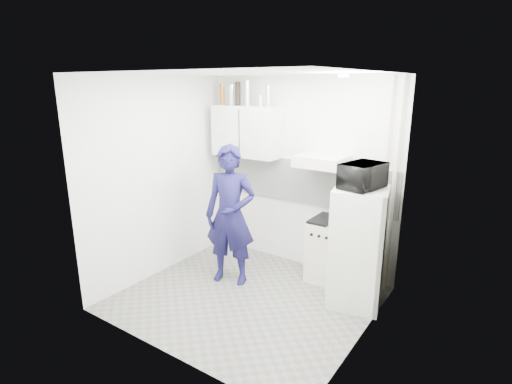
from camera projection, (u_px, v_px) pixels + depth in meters
The scene contains 23 objects.
floor at pixel (246, 298), 4.80m from camera, with size 2.80×2.80×0.00m, color slate.
ceiling at pixel (245, 73), 4.12m from camera, with size 2.80×2.80×0.00m, color white.
wall_back at pixel (299, 174), 5.46m from camera, with size 2.80×2.80×0.00m, color white.
wall_left at pixel (159, 178), 5.22m from camera, with size 2.60×2.60×0.00m, color white.
wall_right at pixel (368, 217), 3.70m from camera, with size 2.60×2.60×0.00m, color white.
person at pixel (230, 215), 5.02m from camera, with size 0.65×0.43×1.79m, color #13113A.
stove at pixel (330, 251), 5.16m from camera, with size 0.50×0.50×0.81m, color beige.
fridge at pixel (357, 247), 4.53m from camera, with size 0.58×0.58×1.39m, color white.
stove_top at pixel (332, 221), 5.05m from camera, with size 0.48×0.48×0.03m, color black.
saucepan at pixel (338, 217), 4.96m from camera, with size 0.20×0.20×0.11m, color silver.
microwave at pixel (363, 176), 4.31m from camera, with size 0.34×0.51×0.28m, color black.
bottle_a at pixel (222, 94), 5.68m from camera, with size 0.07×0.07×0.29m, color brown.
bottle_b at pixel (231, 95), 5.59m from camera, with size 0.07×0.07×0.28m, color #B2B7BC.
bottle_c at pixel (238, 94), 5.52m from camera, with size 0.08×0.08×0.32m, color black.
bottle_d at pixel (247, 93), 5.43m from camera, with size 0.08×0.08×0.34m, color silver.
canister_b at pixel (260, 101), 5.34m from camera, with size 0.08×0.08×0.15m, color silver.
bottle_e at pixel (268, 96), 5.26m from camera, with size 0.07×0.07×0.27m, color silver.
upper_cabinet at pixel (247, 131), 5.58m from camera, with size 1.00×0.35×0.70m, color white.
range_hood at pixel (322, 161), 4.94m from camera, with size 0.60×0.50×0.14m, color beige.
backsplash at pixel (298, 181), 5.47m from camera, with size 2.74×0.03×0.60m, color white.
pipe_a at pixel (393, 189), 4.69m from camera, with size 0.05×0.05×2.60m, color beige.
pipe_b at pixel (383, 188), 4.75m from camera, with size 0.04×0.04×2.60m, color beige.
ceiling_spot_fixture at pixel (344, 76), 3.74m from camera, with size 0.10×0.10×0.02m, color white.
Camera 1 is at (2.51, -3.48, 2.50)m, focal length 28.00 mm.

